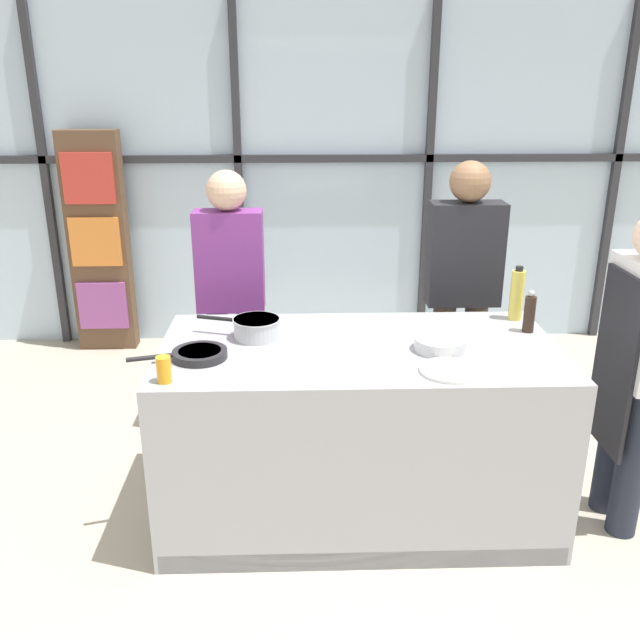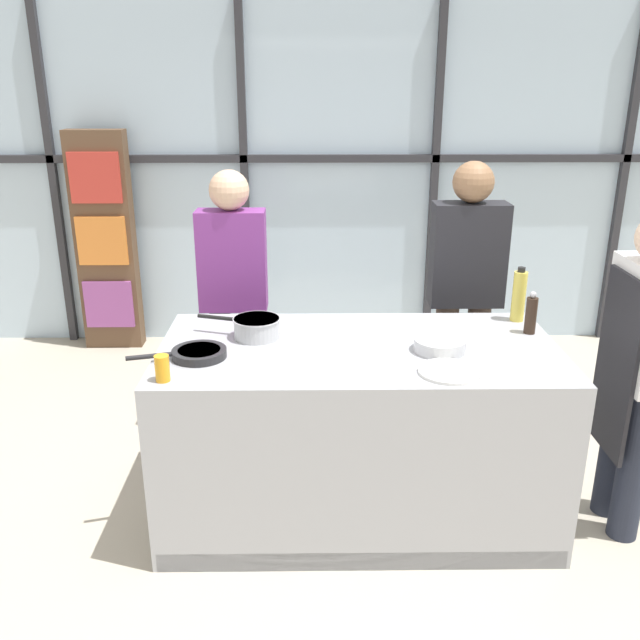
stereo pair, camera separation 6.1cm
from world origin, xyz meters
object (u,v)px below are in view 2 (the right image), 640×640
(white_plate, at_px, (449,371))
(pepper_grinder, at_px, (531,314))
(chef, at_px, (639,361))
(saucepan, at_px, (256,327))
(frying_pan, at_px, (198,353))
(mixing_bowl, at_px, (440,344))
(oil_bottle, at_px, (519,296))
(spectator_far_left, at_px, (233,288))
(spectator_center_left, at_px, (466,285))
(juice_glass_near, at_px, (162,368))

(white_plate, distance_m, pepper_grinder, 0.71)
(chef, xyz_separation_m, saucepan, (-1.81, 0.26, 0.08))
(frying_pan, relative_size, pepper_grinder, 2.03)
(chef, bearing_deg, pepper_grinder, 54.71)
(chef, xyz_separation_m, mixing_bowl, (-0.93, 0.07, 0.06))
(frying_pan, bearing_deg, oil_bottle, 16.65)
(white_plate, bearing_deg, chef, 11.21)
(spectator_far_left, xyz_separation_m, mixing_bowl, (1.08, -0.93, 0.00))
(spectator_center_left, bearing_deg, pepper_grinder, 104.40)
(white_plate, bearing_deg, spectator_center_left, 74.64)
(chef, relative_size, frying_pan, 3.55)
(spectator_center_left, bearing_deg, frying_pan, 34.12)
(spectator_far_left, xyz_separation_m, spectator_center_left, (1.40, -0.00, 0.02))
(spectator_far_left, relative_size, pepper_grinder, 7.49)
(mixing_bowl, height_order, juice_glass_near, juice_glass_near)
(chef, distance_m, mixing_bowl, 0.93)
(frying_pan, bearing_deg, spectator_center_left, 34.12)
(mixing_bowl, distance_m, pepper_grinder, 0.56)
(frying_pan, height_order, pepper_grinder, pepper_grinder)
(chef, relative_size, saucepan, 3.76)
(white_plate, distance_m, oil_bottle, 0.85)
(mixing_bowl, height_order, pepper_grinder, pepper_grinder)
(spectator_center_left, bearing_deg, chef, 121.32)
(saucepan, relative_size, pepper_grinder, 1.92)
(chef, relative_size, mixing_bowl, 6.52)
(spectator_center_left, relative_size, juice_glass_near, 14.66)
(chef, bearing_deg, oil_bottle, 41.59)
(spectator_far_left, bearing_deg, oil_bottle, 162.24)
(chef, bearing_deg, spectator_center_left, 31.32)
(chef, height_order, spectator_far_left, spectator_far_left)
(saucepan, bearing_deg, frying_pan, -135.20)
(white_plate, bearing_deg, saucepan, 153.30)
(spectator_far_left, distance_m, spectator_center_left, 1.40)
(saucepan, height_order, oil_bottle, oil_bottle)
(spectator_center_left, xyz_separation_m, pepper_grinder, (0.18, -0.69, 0.05))
(spectator_center_left, height_order, white_plate, spectator_center_left)
(spectator_center_left, height_order, frying_pan, spectator_center_left)
(oil_bottle, height_order, juice_glass_near, oil_bottle)
(chef, xyz_separation_m, frying_pan, (-2.07, 0.01, 0.05))
(saucepan, bearing_deg, mixing_bowl, -12.09)
(saucepan, bearing_deg, pepper_grinder, 1.82)
(frying_pan, bearing_deg, chef, -0.19)
(mixing_bowl, bearing_deg, spectator_far_left, 139.33)
(spectator_far_left, distance_m, white_plate, 1.60)
(spectator_center_left, relative_size, white_plate, 6.19)
(saucepan, xyz_separation_m, mixing_bowl, (0.88, -0.19, -0.02))
(chef, distance_m, spectator_far_left, 2.24)
(white_plate, bearing_deg, oil_bottle, 54.04)
(frying_pan, bearing_deg, juice_glass_near, -112.73)
(mixing_bowl, bearing_deg, pepper_grinder, 24.99)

